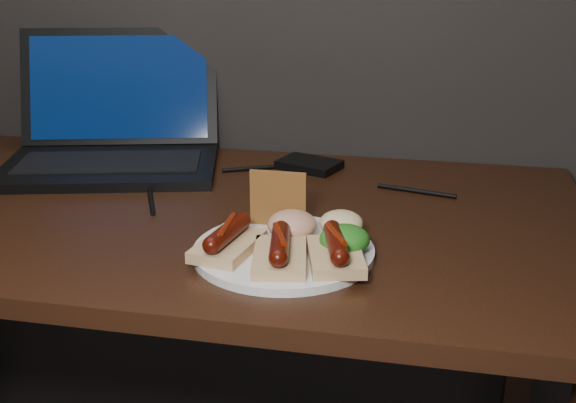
# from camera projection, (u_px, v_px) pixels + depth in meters

# --- Properties ---
(desk) EXTENTS (1.40, 0.70, 0.75)m
(desk) POSITION_uv_depth(u_px,v_px,m) (162.00, 254.00, 1.23)
(desk) COLOR black
(desk) RESTS_ON ground
(laptop) EXTENTS (0.47, 0.42, 0.25)m
(laptop) POSITION_uv_depth(u_px,v_px,m) (114.00, 136.00, 1.41)
(laptop) COLOR black
(laptop) RESTS_ON desk
(hard_drive) EXTENTS (0.13, 0.11, 0.02)m
(hard_drive) POSITION_uv_depth(u_px,v_px,m) (309.00, 165.00, 1.39)
(hard_drive) COLOR black
(hard_drive) RESTS_ON desk
(desk_cables) EXTENTS (1.01, 0.34, 0.01)m
(desk_cables) POSITION_uv_depth(u_px,v_px,m) (175.00, 177.00, 1.33)
(desk_cables) COLOR black
(desk_cables) RESTS_ON desk
(plate) EXTENTS (0.28, 0.28, 0.01)m
(plate) POSITION_uv_depth(u_px,v_px,m) (284.00, 251.00, 1.01)
(plate) COLOR silver
(plate) RESTS_ON desk
(bread_sausage_left) EXTENTS (0.09, 0.13, 0.04)m
(bread_sausage_left) POSITION_uv_depth(u_px,v_px,m) (228.00, 240.00, 0.99)
(bread_sausage_left) COLOR #DEBE82
(bread_sausage_left) RESTS_ON plate
(bread_sausage_center) EXTENTS (0.09, 0.13, 0.04)m
(bread_sausage_center) POSITION_uv_depth(u_px,v_px,m) (280.00, 251.00, 0.96)
(bread_sausage_center) COLOR #DEBE82
(bread_sausage_center) RESTS_ON plate
(bread_sausage_right) EXTENTS (0.10, 0.13, 0.04)m
(bread_sausage_right) POSITION_uv_depth(u_px,v_px,m) (336.00, 250.00, 0.96)
(bread_sausage_right) COLOR #DEBE82
(bread_sausage_right) RESTS_ON plate
(crispbread) EXTENTS (0.08, 0.01, 0.08)m
(crispbread) POSITION_uv_depth(u_px,v_px,m) (278.00, 199.00, 1.08)
(crispbread) COLOR #A1682C
(crispbread) RESTS_ON plate
(salad_greens) EXTENTS (0.07, 0.07, 0.04)m
(salad_greens) POSITION_uv_depth(u_px,v_px,m) (345.00, 239.00, 0.99)
(salad_greens) COLOR #135A12
(salad_greens) RESTS_ON plate
(salsa_mound) EXTENTS (0.07, 0.07, 0.04)m
(salsa_mound) POSITION_uv_depth(u_px,v_px,m) (292.00, 225.00, 1.04)
(salsa_mound) COLOR #9D0F14
(salsa_mound) RESTS_ON plate
(coleslaw_mound) EXTENTS (0.06, 0.06, 0.04)m
(coleslaw_mound) POSITION_uv_depth(u_px,v_px,m) (341.00, 223.00, 1.05)
(coleslaw_mound) COLOR beige
(coleslaw_mound) RESTS_ON plate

